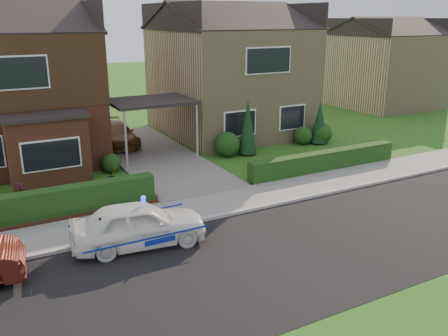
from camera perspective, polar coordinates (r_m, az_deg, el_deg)
ground at (r=13.92m, az=7.48°, el=-10.00°), size 120.00×120.00×0.00m
road at (r=13.92m, az=7.48°, el=-10.00°), size 60.00×6.00×0.02m
kerb at (r=16.21m, az=1.22°, el=-5.46°), size 60.00×0.16×0.12m
sidewalk at (r=17.07m, az=-0.52°, el=-4.26°), size 60.00×2.00×0.10m
driveway at (r=23.07m, az=-8.51°, el=1.48°), size 3.80×12.00×0.12m
house_left at (r=24.02m, az=-24.68°, el=9.86°), size 7.50×9.53×7.25m
house_right at (r=27.43m, az=0.61°, el=11.93°), size 7.50×8.06×7.25m
carport_link at (r=22.45m, az=-8.77°, el=7.82°), size 3.80×3.00×2.77m
dwarf_wall at (r=16.53m, az=-20.77°, el=-5.76°), size 7.70×0.25×0.36m
hedge_left at (r=16.74m, az=-20.77°, el=-6.14°), size 7.50×0.55×0.90m
hedge_right at (r=21.15m, az=11.92°, el=-0.39°), size 7.50×0.55×0.80m
shrub_left_mid at (r=20.35m, az=-17.55°, el=0.38°), size 1.32×1.32×1.32m
shrub_left_near at (r=21.02m, az=-13.39°, el=0.59°), size 0.84×0.84×0.84m
shrub_right_near at (r=22.77m, az=0.41°, el=2.87°), size 1.20×1.20×1.20m
shrub_right_mid at (r=25.34m, az=9.49°, el=3.89°), size 0.96×0.96×0.96m
shrub_right_far at (r=25.71m, az=11.68°, el=4.10°), size 1.08×1.08×1.08m
conifer_a at (r=22.92m, az=2.86°, el=4.75°), size 0.90×0.90×2.60m
conifer_b at (r=25.46m, az=11.41°, el=5.28°), size 0.90×0.90×2.20m
neighbour_right at (r=37.87m, az=18.59°, el=11.02°), size 6.50×7.00×5.20m
police_car at (r=14.13m, az=-10.21°, el=-6.72°), size 3.58×4.06×1.49m
driveway_car at (r=25.03m, az=-12.78°, el=4.00°), size 1.58×3.89×1.13m
potted_plant_b at (r=19.28m, az=-13.27°, el=-0.98°), size 0.57×0.54×0.82m
potted_plant_c at (r=18.78m, az=-23.24°, el=-2.69°), size 0.48×0.48×0.71m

